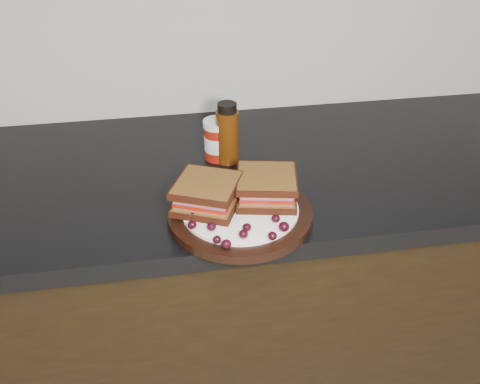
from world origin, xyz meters
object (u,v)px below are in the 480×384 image
object	(u,v)px
condiment_jar	(218,140)
oil_bottle	(227,133)
plate	(240,214)
sandwich_left	(207,194)

from	to	relation	value
condiment_jar	oil_bottle	xyz separation A→B (m)	(0.02, -0.02, 0.02)
plate	condiment_jar	size ratio (longest dim) A/B	2.98
sandwich_left	condiment_jar	xyz separation A→B (m)	(0.05, 0.23, -0.00)
sandwich_left	oil_bottle	distance (m)	0.22
plate	oil_bottle	xyz separation A→B (m)	(0.01, 0.23, 0.06)
sandwich_left	condiment_jar	size ratio (longest dim) A/B	1.24
plate	sandwich_left	world-z (taller)	sandwich_left
oil_bottle	sandwich_left	bearing A→B (deg)	-108.68
condiment_jar	oil_bottle	bearing A→B (deg)	-41.26
sandwich_left	oil_bottle	bearing A→B (deg)	95.45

